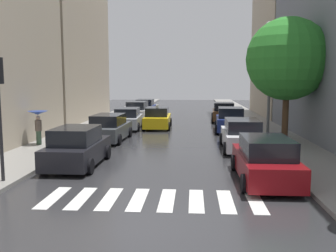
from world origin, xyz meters
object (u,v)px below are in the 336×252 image
(parked_car_right_nearest, at_px, (265,161))
(parked_car_right_third, at_px, (230,121))
(lamp_post_right, at_px, (270,73))
(parked_car_left_nearest, at_px, (77,148))
(parked_car_left_fifth, at_px, (145,108))
(parked_car_left_third, at_px, (128,119))
(taxi_midroad, at_px, (157,118))
(parked_car_left_second, at_px, (109,128))
(pedestrian_near_tree, at_px, (38,120))
(street_tree_right, at_px, (288,59))
(parked_car_right_fourth, at_px, (224,113))
(parked_car_left_fourth, at_px, (138,112))
(parked_car_right_second, at_px, (242,135))

(parked_car_right_nearest, relative_size, parked_car_right_third, 1.12)
(lamp_post_right, bearing_deg, parked_car_left_nearest, -146.24)
(parked_car_left_fifth, bearing_deg, parked_car_right_nearest, -162.16)
(parked_car_left_third, xyz_separation_m, taxi_midroad, (2.21, 0.44, 0.01))
(parked_car_right_nearest, bearing_deg, parked_car_left_second, 41.94)
(taxi_midroad, bearing_deg, parked_car_left_fifth, 11.20)
(pedestrian_near_tree, distance_m, street_tree_right, 14.31)
(parked_car_left_second, xyz_separation_m, parked_car_right_fourth, (7.79, 11.06, 0.03))
(parked_car_right_fourth, bearing_deg, parked_car_right_nearest, -177.45)
(parked_car_left_third, relative_size, parked_car_left_fifth, 1.08)
(parked_car_left_third, relative_size, parked_car_right_nearest, 1.00)
(parked_car_left_fourth, bearing_deg, pedestrian_near_tree, 167.52)
(parked_car_left_nearest, distance_m, parked_car_right_fourth, 19.28)
(taxi_midroad, bearing_deg, lamp_post_right, -133.45)
(parked_car_right_third, bearing_deg, parked_car_left_third, 84.16)
(parked_car_left_fourth, distance_m, parked_car_right_third, 10.35)
(parked_car_left_nearest, xyz_separation_m, parked_car_right_fourth, (7.66, 17.69, 0.00))
(parked_car_left_third, bearing_deg, lamp_post_right, -125.23)
(parked_car_right_third, height_order, lamp_post_right, lamp_post_right)
(parked_car_left_second, relative_size, parked_car_right_nearest, 1.00)
(parked_car_left_fifth, bearing_deg, parked_car_right_second, -157.28)
(parked_car_right_fourth, distance_m, lamp_post_right, 12.06)
(parked_car_right_fourth, bearing_deg, parked_car_left_third, 128.53)
(parked_car_right_nearest, bearing_deg, parked_car_left_third, 28.08)
(parked_car_right_nearest, relative_size, taxi_midroad, 1.06)
(parked_car_left_third, xyz_separation_m, parked_car_left_fifth, (-0.14, 11.19, 0.03))
(parked_car_right_nearest, distance_m, pedestrian_near_tree, 12.73)
(parked_car_right_fourth, distance_m, taxi_midroad, 7.43)
(parked_car_left_third, bearing_deg, parked_car_left_fifth, -1.64)
(parked_car_left_second, height_order, parked_car_left_fifth, parked_car_left_fifth)
(parked_car_left_nearest, height_order, street_tree_right, street_tree_right)
(lamp_post_right, bearing_deg, pedestrian_near_tree, -171.27)
(pedestrian_near_tree, bearing_deg, parked_car_left_fifth, 12.41)
(pedestrian_near_tree, bearing_deg, parked_car_left_fourth, 8.48)
(parked_car_right_second, height_order, taxi_midroad, taxi_midroad)
(parked_car_right_third, xyz_separation_m, pedestrian_near_tree, (-11.13, -6.81, 0.72))
(parked_car_left_second, bearing_deg, pedestrian_near_tree, 127.28)
(parked_car_left_second, distance_m, parked_car_right_nearest, 11.52)
(parked_car_right_third, xyz_separation_m, parked_car_right_fourth, (0.06, 6.65, -0.02))
(parked_car_left_fifth, xyz_separation_m, parked_car_right_second, (7.66, -19.12, -0.01))
(parked_car_right_nearest, distance_m, parked_car_right_fourth, 19.61)
(parked_car_left_fourth, height_order, parked_car_right_second, parked_car_left_fourth)
(parked_car_left_second, height_order, parked_car_left_third, parked_car_left_second)
(parked_car_right_second, xyz_separation_m, taxi_midroad, (-5.32, 8.37, -0.01))
(lamp_post_right, bearing_deg, parked_car_left_fifth, 118.68)
(parked_car_left_fifth, distance_m, parked_car_right_nearest, 26.44)
(pedestrian_near_tree, bearing_deg, lamp_post_right, -58.78)
(parked_car_left_second, height_order, taxi_midroad, taxi_midroad)
(parked_car_left_fifth, height_order, taxi_midroad, taxi_midroad)
(parked_car_left_nearest, relative_size, street_tree_right, 0.62)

